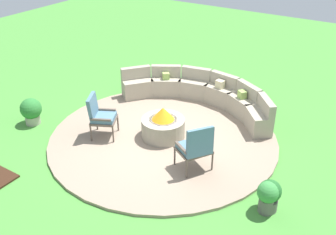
{
  "coord_description": "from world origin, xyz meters",
  "views": [
    {
      "loc": [
        4.13,
        -6.24,
        4.69
      ],
      "look_at": [
        0.0,
        0.2,
        0.45
      ],
      "focal_mm": 41.82,
      "sensor_mm": 36.0,
      "label": 1
    }
  ],
  "objects_px": {
    "fire_pit": "(163,125)",
    "potted_plant_0": "(267,196)",
    "curved_stone_bench": "(202,94)",
    "potted_plant_2": "(31,110)",
    "potted_plant_1": "(269,195)",
    "lounge_chair_front_right": "(196,146)",
    "lounge_chair_front_left": "(100,115)"
  },
  "relations": [
    {
      "from": "potted_plant_2",
      "to": "potted_plant_0",
      "type": "bearing_deg",
      "value": 0.77
    },
    {
      "from": "fire_pit",
      "to": "lounge_chair_front_left",
      "type": "relative_size",
      "value": 0.97
    },
    {
      "from": "curved_stone_bench",
      "to": "potted_plant_1",
      "type": "xyz_separation_m",
      "value": [
        2.81,
        -2.78,
        -0.05
      ]
    },
    {
      "from": "lounge_chair_front_right",
      "to": "lounge_chair_front_left",
      "type": "bearing_deg",
      "value": 121.23
    },
    {
      "from": "potted_plant_0",
      "to": "lounge_chair_front_left",
      "type": "bearing_deg",
      "value": 175.44
    },
    {
      "from": "fire_pit",
      "to": "lounge_chair_front_right",
      "type": "relative_size",
      "value": 0.96
    },
    {
      "from": "lounge_chair_front_right",
      "to": "potted_plant_2",
      "type": "height_order",
      "value": "lounge_chair_front_right"
    },
    {
      "from": "curved_stone_bench",
      "to": "potted_plant_2",
      "type": "bearing_deg",
      "value": -135.58
    },
    {
      "from": "lounge_chair_front_right",
      "to": "potted_plant_1",
      "type": "height_order",
      "value": "lounge_chair_front_right"
    },
    {
      "from": "lounge_chair_front_left",
      "to": "potted_plant_1",
      "type": "xyz_separation_m",
      "value": [
        3.98,
        -0.24,
        -0.27
      ]
    },
    {
      "from": "lounge_chair_front_left",
      "to": "potted_plant_0",
      "type": "height_order",
      "value": "lounge_chair_front_left"
    },
    {
      "from": "lounge_chair_front_right",
      "to": "potted_plant_0",
      "type": "height_order",
      "value": "lounge_chair_front_right"
    },
    {
      "from": "lounge_chair_front_right",
      "to": "potted_plant_1",
      "type": "relative_size",
      "value": 1.67
    },
    {
      "from": "fire_pit",
      "to": "lounge_chair_front_left",
      "type": "xyz_separation_m",
      "value": [
        -1.19,
        -0.71,
        0.25
      ]
    },
    {
      "from": "fire_pit",
      "to": "lounge_chair_front_right",
      "type": "height_order",
      "value": "lounge_chair_front_right"
    },
    {
      "from": "potted_plant_2",
      "to": "potted_plant_1",
      "type": "bearing_deg",
      "value": 1.52
    },
    {
      "from": "curved_stone_bench",
      "to": "lounge_chair_front_left",
      "type": "bearing_deg",
      "value": -114.68
    },
    {
      "from": "potted_plant_2",
      "to": "curved_stone_bench",
      "type": "bearing_deg",
      "value": 44.42
    },
    {
      "from": "curved_stone_bench",
      "to": "potted_plant_1",
      "type": "height_order",
      "value": "curved_stone_bench"
    },
    {
      "from": "potted_plant_0",
      "to": "fire_pit",
      "type": "bearing_deg",
      "value": 159.67
    },
    {
      "from": "lounge_chair_front_left",
      "to": "potted_plant_0",
      "type": "xyz_separation_m",
      "value": [
        3.97,
        -0.32,
        -0.24
      ]
    },
    {
      "from": "fire_pit",
      "to": "potted_plant_1",
      "type": "xyz_separation_m",
      "value": [
        2.79,
        -0.95,
        -0.02
      ]
    },
    {
      "from": "lounge_chair_front_right",
      "to": "potted_plant_2",
      "type": "bearing_deg",
      "value": 126.32
    },
    {
      "from": "fire_pit",
      "to": "potted_plant_1",
      "type": "height_order",
      "value": "fire_pit"
    },
    {
      "from": "fire_pit",
      "to": "potted_plant_0",
      "type": "distance_m",
      "value": 2.96
    },
    {
      "from": "potted_plant_0",
      "to": "lounge_chair_front_right",
      "type": "bearing_deg",
      "value": 167.8
    },
    {
      "from": "potted_plant_1",
      "to": "potted_plant_2",
      "type": "distance_m",
      "value": 5.8
    },
    {
      "from": "curved_stone_bench",
      "to": "potted_plant_2",
      "type": "relative_size",
      "value": 6.52
    },
    {
      "from": "fire_pit",
      "to": "potted_plant_0",
      "type": "bearing_deg",
      "value": -20.33
    },
    {
      "from": "lounge_chair_front_left",
      "to": "potted_plant_2",
      "type": "height_order",
      "value": "lounge_chair_front_left"
    },
    {
      "from": "potted_plant_0",
      "to": "potted_plant_2",
      "type": "xyz_separation_m",
      "value": [
        -5.79,
        -0.08,
        0.0
      ]
    },
    {
      "from": "potted_plant_0",
      "to": "potted_plant_1",
      "type": "distance_m",
      "value": 0.08
    }
  ]
}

